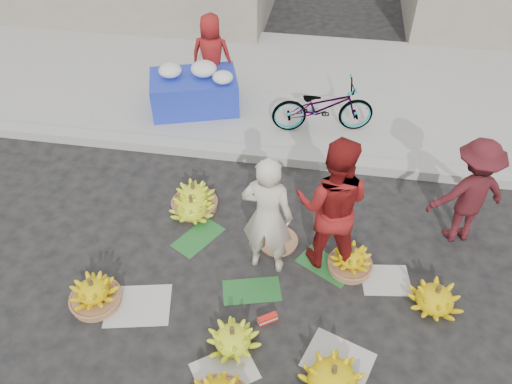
% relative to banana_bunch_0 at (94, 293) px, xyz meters
% --- Properties ---
extents(ground, '(80.00, 80.00, 0.00)m').
position_rel_banana_bunch_0_xyz_m(ground, '(1.77, 0.63, -0.16)').
color(ground, black).
rests_on(ground, ground).
extents(curb, '(40.00, 0.25, 0.15)m').
position_rel_banana_bunch_0_xyz_m(curb, '(1.77, 2.83, -0.09)').
color(curb, '#999690').
rests_on(curb, ground).
extents(sidewalk, '(40.00, 4.00, 0.12)m').
position_rel_banana_bunch_0_xyz_m(sidewalk, '(1.77, 4.93, -0.10)').
color(sidewalk, '#999690').
rests_on(sidewalk, ground).
extents(newspaper_scatter, '(3.20, 1.80, 0.00)m').
position_rel_banana_bunch_0_xyz_m(newspaper_scatter, '(1.77, -0.17, -0.16)').
color(newspaper_scatter, beige).
rests_on(newspaper_scatter, ground).
extents(banana_leaves, '(2.00, 1.00, 0.00)m').
position_rel_banana_bunch_0_xyz_m(banana_leaves, '(1.67, 0.83, -0.16)').
color(banana_leaves, '#1B5224').
rests_on(banana_leaves, ground).
extents(banana_bunch_0, '(0.59, 0.59, 0.39)m').
position_rel_banana_bunch_0_xyz_m(banana_bunch_0, '(0.00, 0.00, 0.00)').
color(banana_bunch_0, brown).
rests_on(banana_bunch_0, ground).
extents(banana_bunch_1, '(0.55, 0.55, 0.33)m').
position_rel_banana_bunch_0_xyz_m(banana_bunch_1, '(1.60, -0.29, -0.02)').
color(banana_bunch_1, '#A5C91C').
rests_on(banana_bunch_1, ground).
extents(banana_bunch_3, '(0.79, 0.79, 0.40)m').
position_rel_banana_bunch_0_xyz_m(banana_bunch_3, '(2.61, -0.58, 0.02)').
color(banana_bunch_3, yellow).
rests_on(banana_bunch_3, ground).
extents(banana_bunch_4, '(0.72, 0.72, 0.35)m').
position_rel_banana_bunch_0_xyz_m(banana_bunch_4, '(3.66, 0.54, -0.01)').
color(banana_bunch_4, yellow).
rests_on(banana_bunch_4, ground).
extents(banana_bunch_5, '(0.53, 0.53, 0.37)m').
position_rel_banana_bunch_0_xyz_m(banana_bunch_5, '(2.75, 0.94, -0.01)').
color(banana_bunch_5, brown).
rests_on(banana_bunch_5, ground).
extents(banana_bunch_6, '(0.59, 0.59, 0.34)m').
position_rel_banana_bunch_0_xyz_m(banana_bunch_6, '(0.70, 1.49, -0.01)').
color(banana_bunch_6, '#A5C91C').
rests_on(banana_bunch_6, ground).
extents(banana_bunch_7, '(0.59, 0.59, 0.42)m').
position_rel_banana_bunch_0_xyz_m(banana_bunch_7, '(0.69, 1.66, 0.01)').
color(banana_bunch_7, brown).
rests_on(banana_bunch_7, ground).
extents(basket_spare, '(0.57, 0.57, 0.05)m').
position_rel_banana_bunch_0_xyz_m(basket_spare, '(1.87, 1.20, -0.14)').
color(basket_spare, brown).
rests_on(basket_spare, ground).
extents(incense_stack, '(0.22, 0.17, 0.09)m').
position_rel_banana_bunch_0_xyz_m(incense_stack, '(1.90, 0.05, -0.11)').
color(incense_stack, red).
rests_on(incense_stack, ground).
extents(vendor_cream, '(0.61, 0.43, 1.58)m').
position_rel_banana_bunch_0_xyz_m(vendor_cream, '(1.77, 0.84, 0.63)').
color(vendor_cream, beige).
rests_on(vendor_cream, ground).
extents(vendor_red, '(0.90, 0.74, 1.73)m').
position_rel_banana_bunch_0_xyz_m(vendor_red, '(2.46, 1.06, 0.70)').
color(vendor_red, maroon).
rests_on(vendor_red, ground).
extents(man_striped, '(1.05, 0.80, 1.44)m').
position_rel_banana_bunch_0_xyz_m(man_striped, '(4.04, 1.69, 0.56)').
color(man_striped, maroon).
rests_on(man_striped, ground).
extents(flower_table, '(1.56, 1.23, 0.79)m').
position_rel_banana_bunch_0_xyz_m(flower_table, '(0.15, 3.86, 0.28)').
color(flower_table, '#1A2BAD').
rests_on(flower_table, sidewalk).
extents(grey_bucket, '(0.28, 0.28, 0.31)m').
position_rel_banana_bunch_0_xyz_m(grey_bucket, '(-0.17, 3.91, 0.11)').
color(grey_bucket, slate).
rests_on(grey_bucket, sidewalk).
extents(flower_vendor, '(0.69, 0.47, 1.38)m').
position_rel_banana_bunch_0_xyz_m(flower_vendor, '(0.34, 4.36, 0.65)').
color(flower_vendor, maroon).
rests_on(flower_vendor, sidewalk).
extents(bicycle, '(0.83, 1.62, 0.81)m').
position_rel_banana_bunch_0_xyz_m(bicycle, '(2.23, 3.58, 0.36)').
color(bicycle, gray).
rests_on(bicycle, sidewalk).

